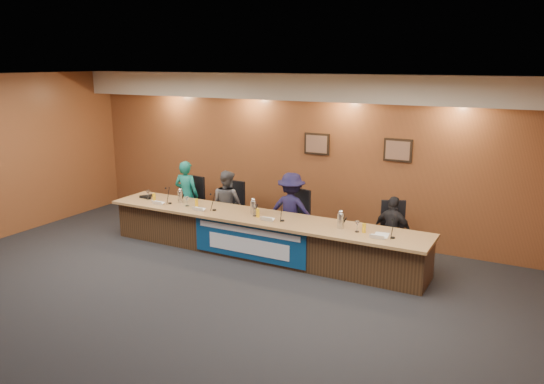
{
  "coord_description": "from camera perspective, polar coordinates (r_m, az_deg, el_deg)",
  "views": [
    {
      "loc": [
        4.47,
        -5.5,
        3.42
      ],
      "look_at": [
        0.22,
        2.43,
        1.2
      ],
      "focal_mm": 35.0,
      "sensor_mm": 36.0,
      "label": 1
    }
  ],
  "objects": [
    {
      "name": "paper_stack",
      "position": [
        8.56,
        11.69,
        -4.58
      ],
      "size": [
        0.26,
        0.33,
        0.01
      ],
      "primitive_type": "cube",
      "rotation": [
        0.0,
        0.0,
        0.14
      ],
      "color": "white",
      "rests_on": "dais_top"
    },
    {
      "name": "nameplate_b",
      "position": [
        9.8,
        -7.99,
        -1.79
      ],
      "size": [
        0.24,
        0.08,
        0.1
      ],
      "primitive_type": "cube",
      "rotation": [
        0.31,
        0.0,
        0.0
      ],
      "color": "white",
      "rests_on": "dais_top"
    },
    {
      "name": "water_glass_d",
      "position": [
        8.63,
        9.14,
        -3.7
      ],
      "size": [
        0.08,
        0.08,
        0.18
      ],
      "primitive_type": "cylinder",
      "color": "silver",
      "rests_on": "dais_top"
    },
    {
      "name": "dais_body",
      "position": [
        9.58,
        -1.29,
        -4.8
      ],
      "size": [
        6.0,
        0.8,
        0.7
      ],
      "primitive_type": "cube",
      "color": "#3D2817",
      "rests_on": "floor"
    },
    {
      "name": "banner_text_lower",
      "position": [
        9.25,
        -2.59,
        -5.84
      ],
      "size": [
        1.6,
        0.01,
        0.28
      ],
      "primitive_type": "cube",
      "color": "silver",
      "rests_on": "banner"
    },
    {
      "name": "carafe_mid",
      "position": [
        9.52,
        -2.02,
        -1.67
      ],
      "size": [
        0.11,
        0.11,
        0.24
      ],
      "primitive_type": "cylinder",
      "color": "silver",
      "rests_on": "dais_top"
    },
    {
      "name": "panelist_a",
      "position": [
        11.1,
        -9.17,
        -0.35
      ],
      "size": [
        0.56,
        0.4,
        1.45
      ],
      "primitive_type": "imported",
      "rotation": [
        0.0,
        0.0,
        3.25
      ],
      "color": "#116359",
      "rests_on": "floor"
    },
    {
      "name": "office_chair_d",
      "position": [
        9.39,
        12.98,
        -4.73
      ],
      "size": [
        0.64,
        0.64,
        0.08
      ],
      "primitive_type": "cube",
      "rotation": [
        0.0,
        0.0,
        0.43
      ],
      "color": "black",
      "rests_on": "floor"
    },
    {
      "name": "wall_back",
      "position": [
        10.66,
        2.91,
        4.03
      ],
      "size": [
        10.0,
        0.04,
        3.2
      ],
      "primitive_type": "cube",
      "color": "brown",
      "rests_on": "floor"
    },
    {
      "name": "carafe_right",
      "position": [
        8.77,
        7.4,
        -3.1
      ],
      "size": [
        0.12,
        0.12,
        0.25
      ],
      "primitive_type": "cylinder",
      "color": "silver",
      "rests_on": "dais_top"
    },
    {
      "name": "wall_photo_right",
      "position": [
        9.91,
        13.39,
        4.4
      ],
      "size": [
        0.52,
        0.04,
        0.42
      ],
      "primitive_type": "cube",
      "color": "black",
      "rests_on": "wall_back"
    },
    {
      "name": "panelist_d",
      "position": [
        9.26,
        12.86,
        -4.15
      ],
      "size": [
        0.76,
        0.43,
        1.22
      ],
      "primitive_type": "imported",
      "rotation": [
        0.0,
        0.0,
        2.95
      ],
      "color": "black",
      "rests_on": "floor"
    },
    {
      "name": "office_chair_a",
      "position": [
        11.24,
        -8.81,
        -1.44
      ],
      "size": [
        0.55,
        0.55,
        0.08
      ],
      "primitive_type": "cube",
      "rotation": [
        0.0,
        0.0,
        -0.15
      ],
      "color": "black",
      "rests_on": "floor"
    },
    {
      "name": "microphone_a",
      "position": [
        10.4,
        -10.94,
        -1.19
      ],
      "size": [
        0.07,
        0.07,
        0.02
      ],
      "primitive_type": "cylinder",
      "color": "black",
      "rests_on": "dais_top"
    },
    {
      "name": "juice_glass_b",
      "position": [
        10.08,
        -8.12,
        -1.17
      ],
      "size": [
        0.06,
        0.06,
        0.15
      ],
      "primitive_type": "cylinder",
      "color": "yellow",
      "rests_on": "dais_top"
    },
    {
      "name": "water_glass_c",
      "position": [
        9.39,
        -1.89,
        -2.07
      ],
      "size": [
        0.08,
        0.08,
        0.18
      ],
      "primitive_type": "cylinder",
      "color": "silver",
      "rests_on": "dais_top"
    },
    {
      "name": "floor",
      "position": [
        7.87,
        -10.07,
        -12.1
      ],
      "size": [
        10.0,
        10.0,
        0.0
      ],
      "primitive_type": "plane",
      "color": "black",
      "rests_on": "ground"
    },
    {
      "name": "nameplate_d",
      "position": [
        8.35,
        11.22,
        -4.72
      ],
      "size": [
        0.24,
        0.08,
        0.1
      ],
      "primitive_type": "cube",
      "rotation": [
        0.31,
        0.0,
        0.0
      ],
      "color": "white",
      "rests_on": "dais_top"
    },
    {
      "name": "nameplate_a",
      "position": [
        10.37,
        -12.28,
        -1.1
      ],
      "size": [
        0.24,
        0.08,
        0.1
      ],
      "primitive_type": "cube",
      "rotation": [
        0.31,
        0.0,
        0.0
      ],
      "color": "white",
      "rests_on": "dais_top"
    },
    {
      "name": "microphone_d",
      "position": [
        8.46,
        12.86,
        -4.81
      ],
      "size": [
        0.07,
        0.07,
        0.02
      ],
      "primitive_type": "cylinder",
      "color": "black",
      "rests_on": "dais_top"
    },
    {
      "name": "water_glass_b",
      "position": [
        10.16,
        -9.13,
        -1.01
      ],
      "size": [
        0.08,
        0.08,
        0.18
      ],
      "primitive_type": "cylinder",
      "color": "silver",
      "rests_on": "dais_top"
    },
    {
      "name": "carafe_left",
      "position": [
        10.42,
        -9.82,
        -0.52
      ],
      "size": [
        0.11,
        0.11,
        0.23
      ],
      "primitive_type": "cylinder",
      "color": "silver",
      "rests_on": "dais_top"
    },
    {
      "name": "speakerphone",
      "position": [
        10.93,
        -13.26,
        -0.49
      ],
      "size": [
        0.32,
        0.32,
        0.05
      ],
      "primitive_type": "cylinder",
      "color": "black",
      "rests_on": "dais_top"
    },
    {
      "name": "banner_text_upper",
      "position": [
        9.16,
        -2.61,
        -4.19
      ],
      "size": [
        2.0,
        0.01,
        0.1
      ],
      "primitive_type": "cube",
      "color": "silver",
      "rests_on": "banner"
    },
    {
      "name": "banner",
      "position": [
        9.23,
        -2.56,
        -5.35
      ],
      "size": [
        2.2,
        0.02,
        0.65
      ],
      "primitive_type": "cube",
      "color": "navy",
      "rests_on": "dais_body"
    },
    {
      "name": "nameplate_c",
      "position": [
        9.1,
        -0.6,
        -2.89
      ],
      "size": [
        0.24,
        0.08,
        0.1
      ],
      "primitive_type": "cube",
      "rotation": [
        0.31,
        0.0,
        0.0
      ],
      "color": "white",
      "rests_on": "dais_top"
    },
    {
      "name": "juice_glass_c",
      "position": [
        9.33,
        -1.53,
        -2.27
      ],
      "size": [
        0.06,
        0.06,
        0.15
      ],
      "primitive_type": "cylinder",
      "color": "yellow",
      "rests_on": "dais_top"
    },
    {
      "name": "ceiling",
      "position": [
        7.09,
        -11.18,
        11.85
      ],
      "size": [
        10.0,
        8.0,
        0.04
      ],
      "primitive_type": "cube",
      "color": "silver",
      "rests_on": "wall_back"
    },
    {
      "name": "microphone_b",
      "position": [
        9.81,
        -6.23,
        -1.93
      ],
      "size": [
        0.07,
        0.07,
        0.02
      ],
      "primitive_type": "cylinder",
      "color": "black",
      "rests_on": "dais_top"
    },
    {
      "name": "office_chair_b",
      "position": [
        10.69,
        -4.53,
        -2.12
      ],
      "size": [
        0.49,
        0.49,
        0.08
      ],
      "primitive_type": "cube",
      "rotation": [
        0.0,
        0.0,
        0.01
      ],
      "color": "black",
      "rests_on": "floor"
    },
    {
      "name": "microphone_c",
      "position": [
        9.11,
        1.12,
        -3.09
      ],
      "size": [
        0.07,
        0.07,
        0.02
      ],
      "primitive_type": "cylinder",
      "color": "black",
      "rests_on": "dais_top"
    },
    {
      "name": "water_glass_a",
      "position": [
        10.78,
        -13.19,
        -0.34
      ],
      "size": [
        0.08,
        0.08,
        0.18
      ],
      "primitive_type": "cylinder",
      "color": "silver",
      "rests_on": "dais_top"
    },
    {
      "name": "juice_glass_d",
      "position": [
        8.62,
        9.87,
        -3.85
      ],
      "size": [
        0.06,
        0.06,
        0.15
      ],
      "primitive_type": "cylinder",
      "color": "yellow",
      "rests_on": "dais_top"
    },
    {
      "name": "panelist_b",
      "position": [
        10.56,
        -4.84,
        -1.25
      ],
      "size": [
        0.74,
        0.63,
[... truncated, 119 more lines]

